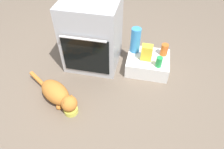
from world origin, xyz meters
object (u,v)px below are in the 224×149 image
(pantry_cabinet, at_px, (148,63))
(cat, at_px, (57,94))
(food_bowl, at_px, (71,110))
(soda_can, at_px, (159,62))
(snack_bag, at_px, (147,52))
(sauce_jar, at_px, (164,50))
(water_bottle, at_px, (136,40))
(oven, at_px, (92,34))

(pantry_cabinet, relative_size, cat, 0.70)
(food_bowl, distance_m, soda_can, 1.04)
(pantry_cabinet, distance_m, snack_bag, 0.18)
(soda_can, distance_m, sauce_jar, 0.22)
(soda_can, height_order, water_bottle, water_bottle)
(food_bowl, relative_size, sauce_jar, 0.98)
(soda_can, xyz_separation_m, water_bottle, (-0.29, 0.22, 0.09))
(sauce_jar, height_order, water_bottle, water_bottle)
(soda_can, bearing_deg, pantry_cabinet, 131.88)
(pantry_cabinet, relative_size, water_bottle, 1.59)
(cat, bearing_deg, food_bowl, 0.00)
(water_bottle, bearing_deg, oven, -170.78)
(soda_can, xyz_separation_m, snack_bag, (-0.14, 0.10, 0.03))
(pantry_cabinet, height_order, food_bowl, pantry_cabinet)
(pantry_cabinet, distance_m, cat, 1.08)
(oven, height_order, sauce_jar, oven)
(food_bowl, distance_m, cat, 0.21)
(food_bowl, distance_m, snack_bag, 1.01)
(soda_can, relative_size, sauce_jar, 0.86)
(oven, relative_size, snack_bag, 4.37)
(cat, distance_m, sauce_jar, 1.27)
(cat, height_order, sauce_jar, sauce_jar)
(soda_can, xyz_separation_m, sauce_jar, (0.05, 0.21, 0.01))
(cat, bearing_deg, pantry_cabinet, 69.89)
(oven, distance_m, soda_can, 0.80)
(food_bowl, bearing_deg, sauce_jar, 46.01)
(pantry_cabinet, height_order, water_bottle, water_bottle)
(snack_bag, bearing_deg, sauce_jar, 31.72)
(pantry_cabinet, distance_m, soda_can, 0.23)
(water_bottle, bearing_deg, sauce_jar, -0.44)
(water_bottle, bearing_deg, pantry_cabinet, -27.40)
(soda_can, height_order, snack_bag, snack_bag)
(sauce_jar, bearing_deg, snack_bag, -148.28)
(pantry_cabinet, bearing_deg, soda_can, -48.12)
(oven, relative_size, soda_can, 6.56)
(pantry_cabinet, bearing_deg, sauce_jar, 28.26)
(oven, distance_m, water_bottle, 0.49)
(oven, relative_size, food_bowl, 5.71)
(snack_bag, bearing_deg, water_bottle, 139.84)
(soda_can, bearing_deg, cat, -149.69)
(oven, distance_m, pantry_cabinet, 0.72)
(pantry_cabinet, relative_size, sauce_jar, 3.41)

